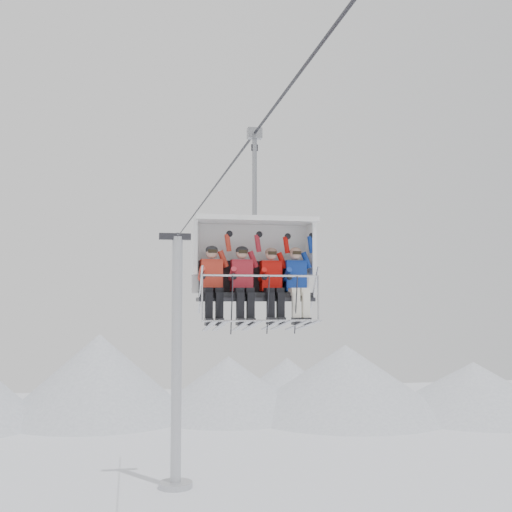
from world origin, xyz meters
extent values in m
cone|color=silver|center=(-5.00, 44.00, 3.50)|extent=(16.00, 16.00, 7.00)
cone|color=silver|center=(6.00, 43.00, 2.50)|extent=(14.00, 14.00, 5.00)
cone|color=silver|center=(16.00, 41.00, 3.00)|extent=(18.00, 18.00, 6.00)
cone|color=silver|center=(27.00, 39.00, 2.25)|extent=(16.00, 16.00, 4.50)
cone|color=silver|center=(12.00, 46.00, 2.25)|extent=(12.00, 12.00, 4.50)
cylinder|color=#ADAFB5|center=(0.00, 22.00, 6.65)|extent=(0.56, 0.56, 13.30)
cylinder|color=#ADAFB5|center=(0.00, 22.00, 0.15)|extent=(1.80, 1.80, 0.30)
cube|color=#2B2B30|center=(0.00, 22.00, 13.30)|extent=(2.00, 0.35, 0.35)
cylinder|color=#2B2B30|center=(0.00, 0.00, 13.30)|extent=(0.06, 50.00, 0.06)
cube|color=black|center=(0.00, 0.06, 9.95)|extent=(2.25, 0.55, 0.10)
cube|color=black|center=(0.00, 0.32, 10.33)|extent=(2.25, 0.10, 0.65)
cube|color=#2B2B30|center=(0.00, 0.06, 9.86)|extent=(2.35, 0.60, 0.08)
cube|color=white|center=(0.00, 0.54, 10.74)|extent=(2.50, 0.10, 1.49)
cube|color=white|center=(0.00, 0.14, 11.48)|extent=(2.50, 0.90, 0.10)
cylinder|color=silver|center=(0.00, -0.49, 10.32)|extent=(2.29, 0.04, 0.04)
cylinder|color=silver|center=(0.00, -0.56, 9.45)|extent=(2.29, 0.04, 0.04)
cylinder|color=gray|center=(0.00, 0.16, 12.39)|extent=(0.10, 0.10, 1.82)
cube|color=gray|center=(0.00, 0.16, 13.30)|extent=(0.30, 0.18, 0.22)
cube|color=red|center=(-0.89, 0.10, 10.35)|extent=(0.43, 0.29, 0.63)
sphere|color=tan|center=(-0.89, 0.06, 10.80)|extent=(0.24, 0.24, 0.24)
cube|color=black|center=(-1.00, -0.34, 9.74)|extent=(0.14, 0.15, 0.51)
cube|color=black|center=(-0.79, -0.34, 9.74)|extent=(0.14, 0.15, 0.51)
cube|color=#B7B9C1|center=(-1.00, -0.44, 9.35)|extent=(0.10, 1.69, 0.26)
cube|color=#B7B9C1|center=(-0.79, -0.44, 9.35)|extent=(0.10, 1.69, 0.26)
cube|color=#AE202C|center=(-0.28, 0.10, 10.35)|extent=(0.43, 0.29, 0.63)
sphere|color=tan|center=(-0.28, 0.06, 10.80)|extent=(0.24, 0.24, 0.24)
cube|color=black|center=(-0.38, -0.34, 9.74)|extent=(0.14, 0.15, 0.51)
cube|color=black|center=(-0.18, -0.34, 9.74)|extent=(0.14, 0.15, 0.51)
cube|color=#B7B9C1|center=(-0.38, -0.44, 9.35)|extent=(0.10, 1.69, 0.26)
cube|color=#B7B9C1|center=(-0.18, -0.44, 9.35)|extent=(0.10, 1.69, 0.26)
cube|color=#BE0E08|center=(0.33, 0.10, 10.34)|extent=(0.42, 0.28, 0.62)
sphere|color=tan|center=(0.33, 0.06, 10.78)|extent=(0.23, 0.23, 0.23)
cube|color=black|center=(0.23, -0.34, 9.75)|extent=(0.14, 0.15, 0.50)
cube|color=black|center=(0.43, -0.34, 9.75)|extent=(0.14, 0.15, 0.50)
cube|color=#B7B9C1|center=(0.23, -0.44, 9.36)|extent=(0.09, 1.69, 0.26)
cube|color=#B7B9C1|center=(0.43, -0.44, 9.36)|extent=(0.09, 1.69, 0.26)
cube|color=navy|center=(0.84, 0.10, 10.35)|extent=(0.43, 0.28, 0.63)
sphere|color=tan|center=(0.84, 0.06, 10.79)|extent=(0.23, 0.23, 0.23)
cube|color=white|center=(0.74, -0.34, 9.75)|extent=(0.14, 0.15, 0.51)
cube|color=white|center=(0.94, -0.34, 9.75)|extent=(0.14, 0.15, 0.51)
cube|color=#B7B9C1|center=(0.74, -0.44, 9.35)|extent=(0.10, 1.69, 0.26)
cube|color=#B7B9C1|center=(0.94, -0.44, 9.35)|extent=(0.10, 1.69, 0.26)
camera|label=1|loc=(-2.49, -12.68, 9.83)|focal=45.00mm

